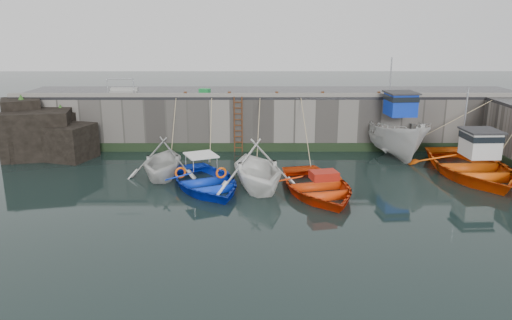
{
  "coord_description": "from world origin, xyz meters",
  "views": [
    {
      "loc": [
        -1.07,
        -18.02,
        7.19
      ],
      "look_at": [
        -1.0,
        3.75,
        1.2
      ],
      "focal_mm": 35.0,
      "sensor_mm": 36.0,
      "label": 1
    }
  ],
  "objects_px": {
    "bollard_a": "(185,94)",
    "bollard_d": "(323,94)",
    "bollard_b": "(229,94)",
    "bollard_c": "(277,94)",
    "boat_near_blacktrim": "(257,188)",
    "fish_crate": "(205,91)",
    "boat_near_white": "(163,176)",
    "boat_near_blue": "(205,188)",
    "boat_near_navy": "(317,193)",
    "bollard_e": "(379,94)",
    "boat_far_white": "(394,135)",
    "boat_far_orange": "(472,166)",
    "ladder": "(238,125)"
  },
  "relations": [
    {
      "from": "boat_far_white",
      "to": "bollard_b",
      "type": "distance_m",
      "value": 9.61
    },
    {
      "from": "boat_near_blue",
      "to": "fish_crate",
      "type": "height_order",
      "value": "fish_crate"
    },
    {
      "from": "bollard_c",
      "to": "bollard_d",
      "type": "bearing_deg",
      "value": 0.0
    },
    {
      "from": "boat_near_white",
      "to": "boat_far_orange",
      "type": "height_order",
      "value": "boat_far_orange"
    },
    {
      "from": "fish_crate",
      "to": "bollard_c",
      "type": "height_order",
      "value": "bollard_c"
    },
    {
      "from": "bollard_d",
      "to": "bollard_e",
      "type": "relative_size",
      "value": 1.0
    },
    {
      "from": "ladder",
      "to": "boat_near_blue",
      "type": "relative_size",
      "value": 0.58
    },
    {
      "from": "boat_near_blacktrim",
      "to": "bollard_d",
      "type": "height_order",
      "value": "bollard_d"
    },
    {
      "from": "boat_near_navy",
      "to": "bollard_b",
      "type": "height_order",
      "value": "bollard_b"
    },
    {
      "from": "bollard_c",
      "to": "bollard_a",
      "type": "bearing_deg",
      "value": 180.0
    },
    {
      "from": "fish_crate",
      "to": "bollard_d",
      "type": "xyz_separation_m",
      "value": [
        6.84,
        -1.4,
        0.0
      ]
    },
    {
      "from": "bollard_d",
      "to": "bollard_a",
      "type": "bearing_deg",
      "value": 180.0
    },
    {
      "from": "bollard_b",
      "to": "fish_crate",
      "type": "bearing_deg",
      "value": 137.63
    },
    {
      "from": "boat_near_blacktrim",
      "to": "boat_near_blue",
      "type": "bearing_deg",
      "value": 164.25
    },
    {
      "from": "boat_near_white",
      "to": "bollard_a",
      "type": "relative_size",
      "value": 15.08
    },
    {
      "from": "boat_near_navy",
      "to": "fish_crate",
      "type": "height_order",
      "value": "fish_crate"
    },
    {
      "from": "bollard_a",
      "to": "bollard_c",
      "type": "xyz_separation_m",
      "value": [
        5.2,
        0.0,
        0.0
      ]
    },
    {
      "from": "boat_near_navy",
      "to": "boat_far_white",
      "type": "xyz_separation_m",
      "value": [
        5.17,
        6.78,
        1.12
      ]
    },
    {
      "from": "bollard_c",
      "to": "boat_near_blacktrim",
      "type": "bearing_deg",
      "value": -99.44
    },
    {
      "from": "boat_far_white",
      "to": "bollard_b",
      "type": "relative_size",
      "value": 25.46
    },
    {
      "from": "ladder",
      "to": "boat_near_white",
      "type": "height_order",
      "value": "ladder"
    },
    {
      "from": "bollard_a",
      "to": "bollard_e",
      "type": "bearing_deg",
      "value": 0.0
    },
    {
      "from": "bollard_e",
      "to": "boat_near_blacktrim",
      "type": "bearing_deg",
      "value": -134.97
    },
    {
      "from": "bollard_c",
      "to": "boat_far_white",
      "type": "bearing_deg",
      "value": -7.18
    },
    {
      "from": "boat_far_white",
      "to": "boat_near_navy",
      "type": "bearing_deg",
      "value": -132.42
    },
    {
      "from": "bollard_b",
      "to": "bollard_c",
      "type": "xyz_separation_m",
      "value": [
        2.7,
        0.0,
        0.0
      ]
    },
    {
      "from": "boat_near_white",
      "to": "bollard_c",
      "type": "height_order",
      "value": "bollard_c"
    },
    {
      "from": "bollard_a",
      "to": "bollard_d",
      "type": "bearing_deg",
      "value": 0.0
    },
    {
      "from": "bollard_b",
      "to": "bollard_d",
      "type": "distance_m",
      "value": 5.3
    },
    {
      "from": "boat_near_white",
      "to": "ladder",
      "type": "bearing_deg",
      "value": 54.7
    },
    {
      "from": "boat_far_white",
      "to": "boat_far_orange",
      "type": "height_order",
      "value": "boat_far_white"
    },
    {
      "from": "boat_near_blue",
      "to": "boat_far_white",
      "type": "xyz_separation_m",
      "value": [
        10.12,
        6.06,
        1.12
      ]
    },
    {
      "from": "boat_far_white",
      "to": "bollard_c",
      "type": "xyz_separation_m",
      "value": [
        -6.62,
        0.83,
        2.18
      ]
    },
    {
      "from": "bollard_c",
      "to": "bollard_e",
      "type": "relative_size",
      "value": 1.0
    },
    {
      "from": "boat_near_blue",
      "to": "boat_far_orange",
      "type": "bearing_deg",
      "value": -15.57
    },
    {
      "from": "bollard_b",
      "to": "bollard_c",
      "type": "bearing_deg",
      "value": 0.0
    },
    {
      "from": "boat_near_blue",
      "to": "bollard_a",
      "type": "height_order",
      "value": "bollard_a"
    },
    {
      "from": "boat_near_blacktrim",
      "to": "boat_near_navy",
      "type": "height_order",
      "value": "boat_near_blacktrim"
    },
    {
      "from": "boat_near_white",
      "to": "boat_near_blacktrim",
      "type": "xyz_separation_m",
      "value": [
        4.54,
        -1.82,
        0.0
      ]
    },
    {
      "from": "boat_far_orange",
      "to": "bollard_c",
      "type": "relative_size",
      "value": 26.05
    },
    {
      "from": "ladder",
      "to": "fish_crate",
      "type": "height_order",
      "value": "fish_crate"
    },
    {
      "from": "boat_near_blacktrim",
      "to": "fish_crate",
      "type": "relative_size",
      "value": 8.06
    },
    {
      "from": "boat_far_white",
      "to": "bollard_d",
      "type": "relative_size",
      "value": 25.46
    },
    {
      "from": "bollard_c",
      "to": "bollard_e",
      "type": "height_order",
      "value": "same"
    },
    {
      "from": "bollard_b",
      "to": "bollard_c",
      "type": "relative_size",
      "value": 1.0
    },
    {
      "from": "ladder",
      "to": "boat_near_blue",
      "type": "distance_m",
      "value": 6.87
    },
    {
      "from": "bollard_a",
      "to": "bollard_c",
      "type": "bearing_deg",
      "value": 0.0
    },
    {
      "from": "bollard_a",
      "to": "bollard_d",
      "type": "xyz_separation_m",
      "value": [
        7.8,
        0.0,
        0.0
      ]
    },
    {
      "from": "boat_near_white",
      "to": "boat_near_blue",
      "type": "xyz_separation_m",
      "value": [
        2.2,
        -1.74,
        0.0
      ]
    },
    {
      "from": "bollard_c",
      "to": "bollard_e",
      "type": "bearing_deg",
      "value": 0.0
    }
  ]
}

